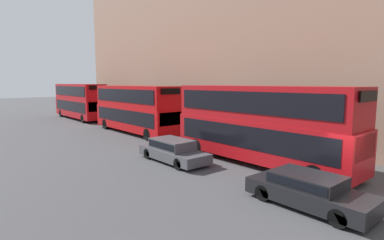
% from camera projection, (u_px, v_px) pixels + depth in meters
% --- Properties ---
extents(ground_plane, '(200.00, 200.00, 0.00)m').
position_uv_depth(ground_plane, '(352.00, 201.00, 11.71)').
color(ground_plane, '#424244').
extents(bus_leading, '(2.59, 11.12, 4.42)m').
position_uv_depth(bus_leading, '(259.00, 121.00, 16.78)').
color(bus_leading, '#A80F14').
rests_on(bus_leading, ground).
extents(bus_second_in_queue, '(2.59, 11.13, 4.32)m').
position_uv_depth(bus_second_in_queue, '(135.00, 107.00, 27.32)').
color(bus_second_in_queue, '#B20C0F').
rests_on(bus_second_in_queue, ground).
extents(bus_third_in_queue, '(2.59, 11.33, 4.44)m').
position_uv_depth(bus_third_in_queue, '(80.00, 100.00, 37.99)').
color(bus_third_in_queue, '#A80F14').
rests_on(bus_third_in_queue, ground).
extents(car_dark_sedan, '(1.88, 4.53, 1.24)m').
position_uv_depth(car_dark_sedan, '(308.00, 189.00, 11.12)').
color(car_dark_sedan, black).
rests_on(car_dark_sedan, ground).
extents(car_hatchback, '(1.82, 4.76, 1.31)m').
position_uv_depth(car_hatchback, '(173.00, 150.00, 17.51)').
color(car_hatchback, '#47474C').
rests_on(car_hatchback, ground).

